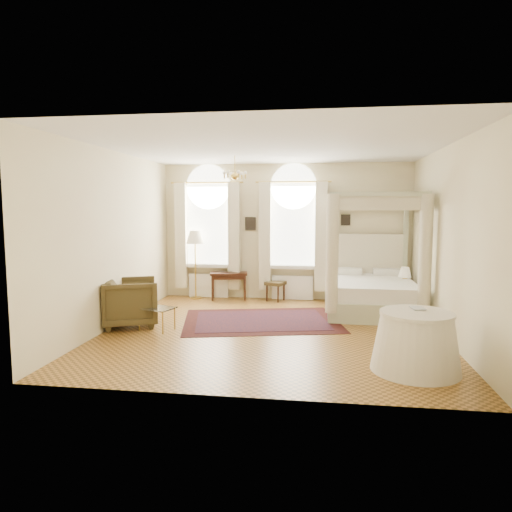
{
  "coord_description": "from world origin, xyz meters",
  "views": [
    {
      "loc": [
        0.86,
        -8.12,
        2.23
      ],
      "look_at": [
        -0.35,
        0.4,
        1.32
      ],
      "focal_mm": 32.0,
      "sensor_mm": 36.0,
      "label": 1
    }
  ],
  "objects_px": {
    "armchair": "(130,302)",
    "coffee_table": "(157,310)",
    "canopy_bed": "(371,286)",
    "nightstand": "(403,297)",
    "side_table": "(416,342)",
    "floor_lamp": "(195,241)",
    "writing_desk": "(229,276)",
    "stool": "(275,285)"
  },
  "relations": [
    {
      "from": "writing_desk",
      "to": "side_table",
      "type": "bearing_deg",
      "value": -51.86
    },
    {
      "from": "canopy_bed",
      "to": "coffee_table",
      "type": "bearing_deg",
      "value": -153.51
    },
    {
      "from": "canopy_bed",
      "to": "writing_desk",
      "type": "distance_m",
      "value": 3.43
    },
    {
      "from": "canopy_bed",
      "to": "stool",
      "type": "xyz_separation_m",
      "value": [
        -2.15,
        0.95,
        -0.19
      ]
    },
    {
      "from": "canopy_bed",
      "to": "armchair",
      "type": "height_order",
      "value": "canopy_bed"
    },
    {
      "from": "armchair",
      "to": "floor_lamp",
      "type": "xyz_separation_m",
      "value": [
        0.51,
        2.74,
        0.98
      ]
    },
    {
      "from": "nightstand",
      "to": "stool",
      "type": "relative_size",
      "value": 1.0
    },
    {
      "from": "armchair",
      "to": "floor_lamp",
      "type": "bearing_deg",
      "value": -34.3
    },
    {
      "from": "side_table",
      "to": "armchair",
      "type": "bearing_deg",
      "value": 160.29
    },
    {
      "from": "canopy_bed",
      "to": "stool",
      "type": "height_order",
      "value": "canopy_bed"
    },
    {
      "from": "floor_lamp",
      "to": "coffee_table",
      "type": "bearing_deg",
      "value": -88.21
    },
    {
      "from": "canopy_bed",
      "to": "side_table",
      "type": "bearing_deg",
      "value": -86.42
    },
    {
      "from": "coffee_table",
      "to": "side_table",
      "type": "height_order",
      "value": "side_table"
    },
    {
      "from": "canopy_bed",
      "to": "side_table",
      "type": "distance_m",
      "value": 3.54
    },
    {
      "from": "writing_desk",
      "to": "armchair",
      "type": "relative_size",
      "value": 0.96
    },
    {
      "from": "nightstand",
      "to": "armchair",
      "type": "xyz_separation_m",
      "value": [
        -5.39,
        -2.25,
        0.19
      ]
    },
    {
      "from": "nightstand",
      "to": "floor_lamp",
      "type": "bearing_deg",
      "value": 174.28
    },
    {
      "from": "canopy_bed",
      "to": "writing_desk",
      "type": "relative_size",
      "value": 2.63
    },
    {
      "from": "writing_desk",
      "to": "side_table",
      "type": "xyz_separation_m",
      "value": [
        3.52,
        -4.48,
        -0.17
      ]
    },
    {
      "from": "stool",
      "to": "coffee_table",
      "type": "bearing_deg",
      "value": -122.52
    },
    {
      "from": "armchair",
      "to": "side_table",
      "type": "height_order",
      "value": "armchair"
    },
    {
      "from": "nightstand",
      "to": "side_table",
      "type": "bearing_deg",
      "value": -97.51
    },
    {
      "from": "canopy_bed",
      "to": "stool",
      "type": "bearing_deg",
      "value": 156.13
    },
    {
      "from": "floor_lamp",
      "to": "side_table",
      "type": "xyz_separation_m",
      "value": [
        4.35,
        -4.48,
        -1.03
      ]
    },
    {
      "from": "canopy_bed",
      "to": "nightstand",
      "type": "xyz_separation_m",
      "value": [
        0.75,
        0.46,
        -0.31
      ]
    },
    {
      "from": "floor_lamp",
      "to": "side_table",
      "type": "bearing_deg",
      "value": -45.84
    },
    {
      "from": "coffee_table",
      "to": "side_table",
      "type": "xyz_separation_m",
      "value": [
        4.26,
        -1.52,
        0.02
      ]
    },
    {
      "from": "coffee_table",
      "to": "stool",
      "type": "bearing_deg",
      "value": 57.48
    },
    {
      "from": "floor_lamp",
      "to": "canopy_bed",
      "type": "bearing_deg",
      "value": -12.96
    },
    {
      "from": "canopy_bed",
      "to": "floor_lamp",
      "type": "height_order",
      "value": "canopy_bed"
    },
    {
      "from": "canopy_bed",
      "to": "writing_desk",
      "type": "xyz_separation_m",
      "value": [
        -3.3,
        0.95,
        -0.0
      ]
    },
    {
      "from": "armchair",
      "to": "side_table",
      "type": "bearing_deg",
      "value": -133.51
    },
    {
      "from": "canopy_bed",
      "to": "nightstand",
      "type": "distance_m",
      "value": 0.93
    },
    {
      "from": "stool",
      "to": "armchair",
      "type": "bearing_deg",
      "value": -132.27
    },
    {
      "from": "side_table",
      "to": "coffee_table",
      "type": "bearing_deg",
      "value": 160.4
    },
    {
      "from": "floor_lamp",
      "to": "side_table",
      "type": "distance_m",
      "value": 6.34
    },
    {
      "from": "armchair",
      "to": "coffee_table",
      "type": "xyz_separation_m",
      "value": [
        0.6,
        -0.22,
        -0.07
      ]
    },
    {
      "from": "nightstand",
      "to": "stool",
      "type": "distance_m",
      "value": 2.94
    },
    {
      "from": "canopy_bed",
      "to": "coffee_table",
      "type": "height_order",
      "value": "canopy_bed"
    },
    {
      "from": "writing_desk",
      "to": "armchair",
      "type": "bearing_deg",
      "value": -116.08
    },
    {
      "from": "armchair",
      "to": "coffee_table",
      "type": "bearing_deg",
      "value": -134.28
    },
    {
      "from": "stool",
      "to": "side_table",
      "type": "height_order",
      "value": "side_table"
    }
  ]
}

